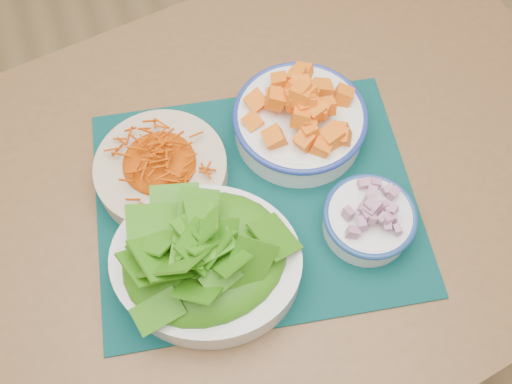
% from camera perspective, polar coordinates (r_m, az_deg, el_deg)
% --- Properties ---
extents(table, '(1.45, 1.08, 0.75)m').
position_cam_1_polar(table, '(1.05, -0.90, -1.82)').
color(table, brown).
rests_on(table, ground).
extents(placemat, '(0.59, 0.52, 0.00)m').
position_cam_1_polar(placemat, '(0.95, 0.00, -0.88)').
color(placemat, '#032828').
rests_on(placemat, table).
extents(carrot_bowl, '(0.28, 0.28, 0.09)m').
position_cam_1_polar(carrot_bowl, '(0.95, -9.53, 2.51)').
color(carrot_bowl, beige).
rests_on(carrot_bowl, placemat).
extents(squash_bowl, '(0.29, 0.29, 0.11)m').
position_cam_1_polar(squash_bowl, '(0.98, 4.43, 7.53)').
color(squash_bowl, white).
rests_on(squash_bowl, placemat).
extents(lettuce_bowl, '(0.36, 0.34, 0.13)m').
position_cam_1_polar(lettuce_bowl, '(0.85, -5.08, -6.56)').
color(lettuce_bowl, white).
rests_on(lettuce_bowl, placemat).
extents(onion_bowl, '(0.15, 0.15, 0.07)m').
position_cam_1_polar(onion_bowl, '(0.92, 11.26, -2.53)').
color(onion_bowl, white).
rests_on(onion_bowl, placemat).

